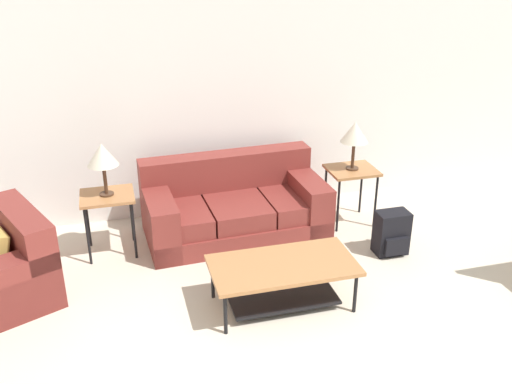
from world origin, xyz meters
TOP-DOWN VIEW (x-y plane):
  - wall_back at (0.00, 3.90)m, footprint 8.93×0.06m
  - couch at (-0.02, 3.23)m, footprint 1.96×1.05m
  - coffee_table at (0.07, 1.79)m, footprint 1.26×0.65m
  - side_table_left at (-1.34, 3.14)m, footprint 0.53×0.46m
  - side_table_right at (1.30, 3.14)m, footprint 0.53×0.46m
  - table_lamp_left at (-1.34, 3.14)m, footprint 0.30×0.30m
  - table_lamp_right at (1.30, 3.14)m, footprint 0.30×0.30m
  - backpack at (1.42, 2.37)m, footprint 0.33×0.29m

SIDE VIEW (x-z plane):
  - backpack at x=1.42m, z-range -0.01..0.45m
  - couch at x=-0.02m, z-range -0.12..0.70m
  - coffee_table at x=0.07m, z-range 0.10..0.52m
  - side_table_left at x=-1.34m, z-range 0.25..0.90m
  - side_table_right at x=1.30m, z-range 0.25..0.90m
  - table_lamp_left at x=-1.34m, z-range 0.79..1.33m
  - table_lamp_right at x=1.30m, z-range 0.79..1.33m
  - wall_back at x=0.00m, z-range 0.00..2.60m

